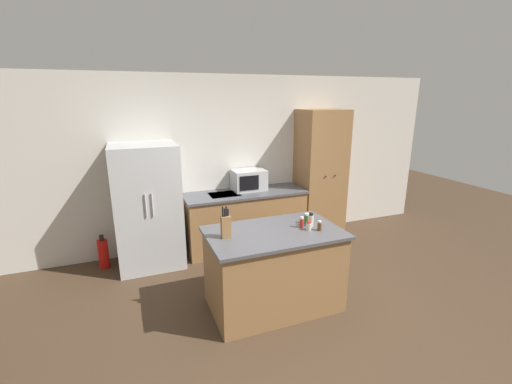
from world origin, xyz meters
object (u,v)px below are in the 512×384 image
Objects in this scene: spice_bottle_tall_dark at (307,219)px; refrigerator at (148,206)px; microwave at (249,180)px; spice_bottle_amber_oil at (320,226)px; spice_bottle_green_herb at (302,222)px; spice_bottle_pale_salt at (311,220)px; pantry_cabinet at (320,175)px; knife_block at (226,226)px; spice_bottle_short_red at (309,226)px; fire_extinguisher at (103,253)px.

refrigerator is at bearing 138.20° from spice_bottle_tall_dark.
microwave is 4.20× the size of spice_bottle_tall_dark.
refrigerator is 2.19m from spice_bottle_tall_dark.
spice_bottle_green_herb is at bearing 132.77° from spice_bottle_amber_oil.
spice_bottle_amber_oil is 0.89× the size of spice_bottle_green_herb.
spice_bottle_pale_salt is (0.11, -1.70, -0.08)m from microwave.
spice_bottle_green_herb is at bearing -127.01° from pantry_cabinet.
pantry_cabinet is at bearing -3.97° from microwave.
spice_bottle_green_herb is at bearing -2.01° from knife_block.
microwave is 4.58× the size of spice_bottle_amber_oil.
spice_bottle_short_red is (-0.08, -0.18, -0.01)m from spice_bottle_tall_dark.
knife_block reaches higher than microwave.
spice_bottle_short_red is (1.55, -1.64, 0.09)m from refrigerator.
microwave is at bearing 62.78° from knife_block.
spice_bottle_tall_dark is at bearing 38.86° from spice_bottle_green_herb.
pantry_cabinet is at bearing 55.64° from spice_bottle_pale_salt.
knife_block is at bearing -51.68° from fire_extinguisher.
microwave reaches higher than fire_extinguisher.
spice_bottle_short_red reaches higher than fire_extinguisher.
fire_extinguisher is (-2.15, -0.05, -0.83)m from microwave.
microwave is 1.86m from spice_bottle_amber_oil.
spice_bottle_green_herb is (-0.04, 0.09, 0.01)m from spice_bottle_short_red.
refrigerator is 1.54m from microwave.
pantry_cabinet is 4.19× the size of microwave.
spice_bottle_short_red is 2.89m from fire_extinguisher.
spice_bottle_tall_dark reaches higher than fire_extinguisher.
refrigerator is at bearing -10.07° from fire_extinguisher.
knife_block reaches higher than spice_bottle_amber_oil.
spice_bottle_green_herb is (0.86, -0.03, -0.07)m from knife_block.
refrigerator is at bearing 113.50° from knife_block.
refrigerator is 3.55× the size of fire_extinguisher.
spice_bottle_pale_salt reaches higher than spice_bottle_short_red.
refrigerator is 11.08× the size of spice_bottle_pale_salt.
pantry_cabinet is 2.09m from spice_bottle_short_red.
microwave is 1.89m from knife_block.
spice_bottle_amber_oil is at bearing -82.04° from spice_bottle_pale_salt.
spice_bottle_short_red is at bearing -112.48° from spice_bottle_tall_dark.
pantry_cabinet is 22.32× the size of spice_bottle_short_red.
knife_block is at bearing -66.50° from refrigerator.
microwave is 3.27× the size of spice_bottle_pale_salt.
refrigerator reaches higher than spice_bottle_green_herb.
spice_bottle_short_red is 0.86× the size of spice_bottle_amber_oil.
spice_bottle_short_red is at bearing 151.42° from spice_bottle_amber_oil.
microwave is (1.52, 0.16, 0.20)m from refrigerator.
fire_extinguisher is at bearing 128.32° from knife_block.
spice_bottle_amber_oil is at bearing -84.31° from spice_bottle_tall_dark.
refrigerator is 0.90m from fire_extinguisher.
microwave is at bearing 94.00° from spice_bottle_amber_oil.
spice_bottle_pale_salt is (0.97, -0.03, -0.05)m from knife_block.
spice_bottle_tall_dark is 0.78× the size of spice_bottle_pale_salt.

